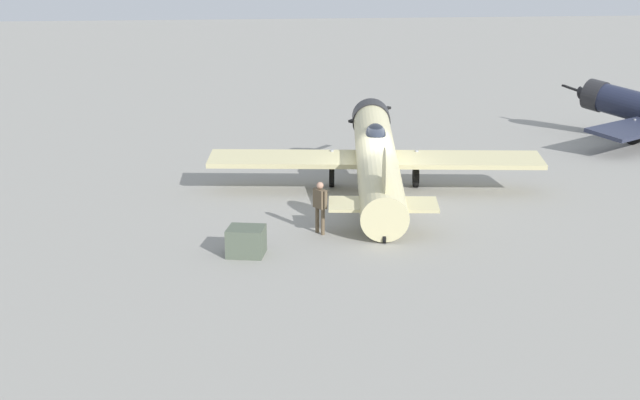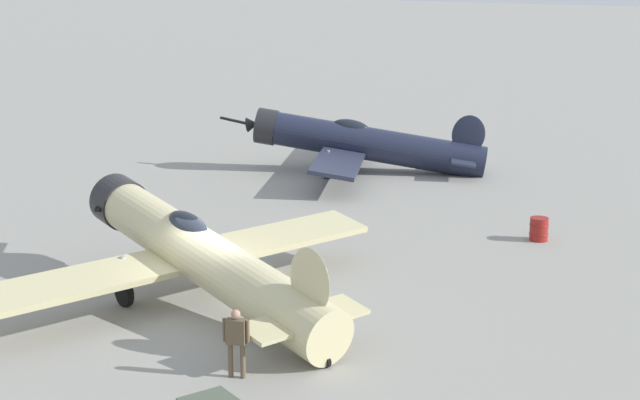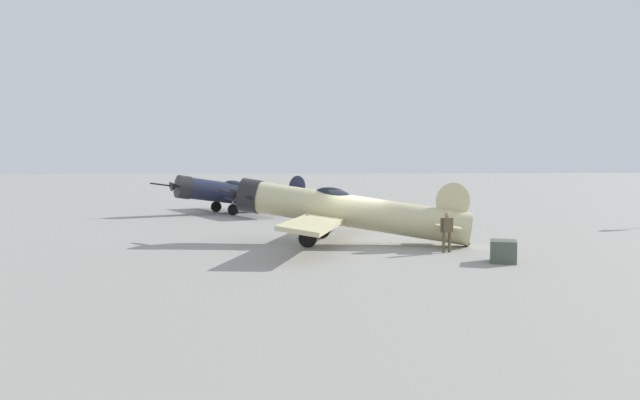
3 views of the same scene
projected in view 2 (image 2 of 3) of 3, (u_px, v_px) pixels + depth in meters
The scene contains 5 objects.
ground_plane at pixel (210, 311), 26.72m from camera, with size 400.00×400.00×0.00m, color gray.
airplane_foreground at pixel (198, 254), 26.75m from camera, with size 11.65×12.59×3.02m.
airplane_mid_apron at pixel (361, 143), 44.13m from camera, with size 11.80×11.48×3.11m.
ground_crew_mechanic at pixel (236, 337), 22.19m from camera, with size 0.62×0.37×1.68m.
fuel_drum at pixel (539, 229), 33.38m from camera, with size 0.67×0.67×0.82m.
Camera 2 is at (16.17, -19.55, 9.44)m, focal length 53.80 mm.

